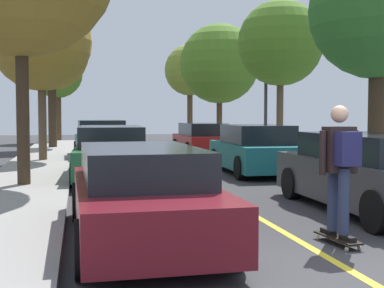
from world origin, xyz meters
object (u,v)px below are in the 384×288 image
at_px(parked_car_left_nearest, 141,194).
at_px(street_tree_right_far, 219,64).
at_px(parked_car_right_near, 256,150).
at_px(parked_car_left_near, 111,153).
at_px(street_tree_right_near, 281,43).
at_px(street_tree_left_farthest, 57,74).
at_px(parked_car_right_far, 202,139).
at_px(street_tree_right_farthest, 190,71).
at_px(parked_car_right_nearest, 370,173).
at_px(street_tree_right_nearest, 379,10).
at_px(street_tree_left_near, 41,41).
at_px(streetlamp, 266,78).
at_px(skateboard, 338,238).
at_px(parked_car_left_far, 101,141).
at_px(skateboarder, 340,163).
at_px(street_tree_left_far, 52,54).

height_order(parked_car_left_nearest, street_tree_right_far, street_tree_right_far).
bearing_deg(parked_car_right_near, parked_car_left_nearest, -119.21).
height_order(parked_car_left_near, street_tree_right_near, street_tree_right_near).
xyz_separation_m(parked_car_left_near, parked_car_right_near, (4.21, 0.44, -0.01)).
bearing_deg(street_tree_left_farthest, parked_car_right_far, -61.50).
bearing_deg(parked_car_left_near, street_tree_right_farthest, 72.35).
relative_size(parked_car_right_nearest, street_tree_right_nearest, 0.80).
xyz_separation_m(parked_car_left_near, street_tree_left_near, (-2.06, 4.93, 3.56)).
height_order(parked_car_right_far, streetlamp, streetlamp).
bearing_deg(street_tree_right_farthest, skateboard, -97.73).
bearing_deg(street_tree_right_far, street_tree_right_farthest, 90.00).
bearing_deg(street_tree_right_nearest, parked_car_right_far, 101.66).
bearing_deg(skateboard, parked_car_left_far, 100.15).
relative_size(parked_car_left_nearest, street_tree_right_nearest, 0.77).
xyz_separation_m(street_tree_left_farthest, street_tree_right_nearest, (8.34, -21.56, 0.06)).
xyz_separation_m(parked_car_left_nearest, street_tree_right_nearest, (6.28, 4.52, 3.58)).
relative_size(parked_car_right_nearest, street_tree_right_near, 0.82).
bearing_deg(streetlamp, skateboarder, -105.50).
distance_m(parked_car_left_far, street_tree_right_far, 9.39).
height_order(street_tree_left_farthest, street_tree_right_nearest, street_tree_right_nearest).
relative_size(street_tree_left_farthest, street_tree_right_near, 0.99).
relative_size(street_tree_left_farthest, street_tree_right_far, 0.90).
relative_size(parked_car_left_far, skateboarder, 2.35).
distance_m(street_tree_left_far, street_tree_left_farthest, 6.71).
relative_size(parked_car_left_nearest, parked_car_left_near, 0.95).
xyz_separation_m(street_tree_right_near, skateboard, (-3.74, -11.70, -4.17)).
distance_m(street_tree_left_farthest, street_tree_right_near, 17.30).
bearing_deg(street_tree_left_near, parked_car_right_far, 21.60).
height_order(skateboard, skateboarder, skateboarder).
bearing_deg(parked_car_right_near, streetlamp, 66.45).
bearing_deg(parked_car_left_near, skateboard, -72.17).
xyz_separation_m(street_tree_right_far, skateboarder, (-3.74, -20.19, -3.19)).
xyz_separation_m(parked_car_right_far, street_tree_left_near, (-6.28, -2.49, 3.58)).
distance_m(parked_car_left_far, street_tree_right_nearest, 11.41).
bearing_deg(street_tree_left_farthest, skateboard, -80.29).
bearing_deg(skateboard, street_tree_right_nearest, 54.71).
bearing_deg(street_tree_right_nearest, streetlamp, 92.55).
bearing_deg(skateboarder, street_tree_right_near, 72.31).
bearing_deg(street_tree_left_far, parked_car_left_nearest, -83.92).
distance_m(parked_car_right_nearest, street_tree_left_far, 19.53).
relative_size(parked_car_left_far, street_tree_right_far, 0.66).
bearing_deg(parked_car_right_far, street_tree_left_far, 142.24).
bearing_deg(parked_car_left_far, street_tree_left_near, -146.89).
bearing_deg(street_tree_right_nearest, street_tree_left_near, 137.99).
bearing_deg(streetlamp, parked_car_left_nearest, -117.31).
height_order(parked_car_right_near, street_tree_right_farthest, street_tree_right_farthest).
bearing_deg(street_tree_left_far, skateboarder, -77.16).
distance_m(street_tree_left_near, street_tree_left_far, 7.36).
bearing_deg(parked_car_right_near, street_tree_left_near, 144.41).
distance_m(street_tree_left_far, street_tree_right_farthest, 11.17).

